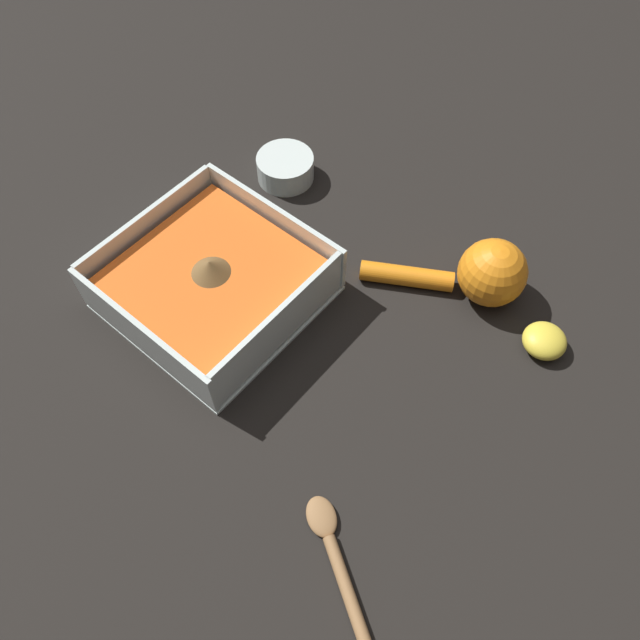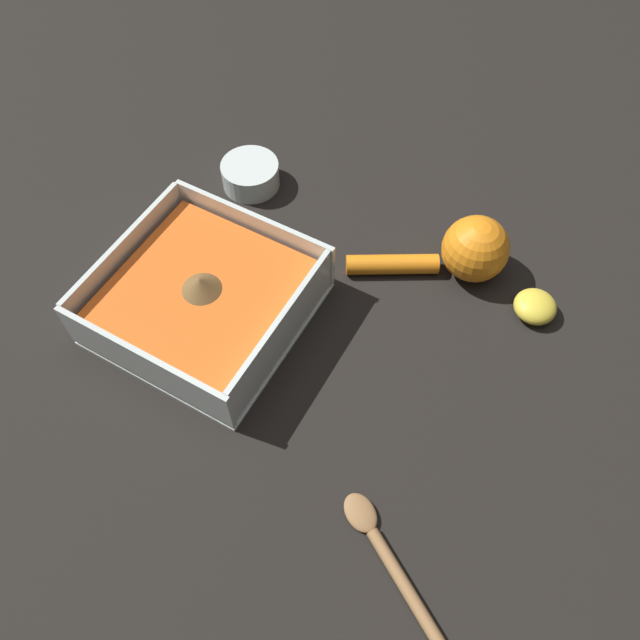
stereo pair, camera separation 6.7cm
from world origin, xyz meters
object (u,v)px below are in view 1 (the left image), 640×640
at_px(square_dish, 213,283).
at_px(wooden_spoon, 348,593).
at_px(spice_bowl, 285,168).
at_px(lemon_half, 544,341).
at_px(lemon_squeezer, 482,273).

distance_m(square_dish, wooden_spoon, 0.35).
xyz_separation_m(spice_bowl, lemon_half, (-0.39, 0.02, -0.00)).
relative_size(spice_bowl, wooden_spoon, 0.40).
relative_size(square_dish, lemon_squeezer, 1.23).
distance_m(lemon_half, wooden_spoon, 0.34).
bearing_deg(square_dish, lemon_half, -150.54).
bearing_deg(spice_bowl, lemon_half, 177.77).
distance_m(spice_bowl, lemon_squeezer, 0.30).
relative_size(square_dish, spice_bowl, 2.82).
relative_size(spice_bowl, lemon_half, 1.56).
bearing_deg(lemon_half, wooden_spoon, 88.99).
relative_size(square_dish, wooden_spoon, 1.13).
bearing_deg(lemon_squeezer, spice_bowl, 150.14).
xyz_separation_m(spice_bowl, wooden_spoon, (-0.39, 0.35, -0.01)).
height_order(square_dish, wooden_spoon, square_dish).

